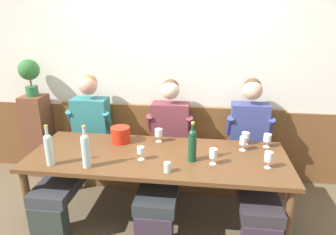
{
  "coord_description": "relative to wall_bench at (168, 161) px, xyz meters",
  "views": [
    {
      "loc": [
        0.43,
        -2.47,
        2.0
      ],
      "look_at": [
        0.06,
        0.43,
        0.99
      ],
      "focal_mm": 32.15,
      "sensor_mm": 36.0,
      "label": 1
    }
  ],
  "objects": [
    {
      "name": "ground_plane",
      "position": [
        0.0,
        -0.83,
        -0.29
      ],
      "size": [
        6.8,
        6.8,
        0.02
      ],
      "primitive_type": "cube",
      "color": "brown",
      "rests_on": "ground"
    },
    {
      "name": "room_wall_back",
      "position": [
        0.0,
        0.26,
        1.12
      ],
      "size": [
        6.8,
        0.08,
        2.8
      ],
      "primitive_type": "cube",
      "color": "silver",
      "rests_on": "ground"
    },
    {
      "name": "wood_wainscot_panel",
      "position": [
        0.0,
        0.21,
        0.17
      ],
      "size": [
        6.8,
        0.03,
        0.9
      ],
      "primitive_type": "cube",
      "color": "brown",
      "rests_on": "ground"
    },
    {
      "name": "wall_bench",
      "position": [
        0.0,
        0.0,
        0.0
      ],
      "size": [
        2.75,
        0.42,
        0.94
      ],
      "color": "brown",
      "rests_on": "ground"
    },
    {
      "name": "dining_table",
      "position": [
        0.0,
        -0.74,
        0.38
      ],
      "size": [
        2.45,
        0.9,
        0.73
      ],
      "color": "brown",
      "rests_on": "ground"
    },
    {
      "name": "person_right_seat",
      "position": [
        -0.93,
        -0.36,
        0.37
      ],
      "size": [
        0.53,
        1.36,
        1.34
      ],
      "color": "#2B3430",
      "rests_on": "ground"
    },
    {
      "name": "person_center_right_seat",
      "position": [
        0.04,
        -0.39,
        0.35
      ],
      "size": [
        0.53,
        1.35,
        1.31
      ],
      "color": "#352939",
      "rests_on": "ground"
    },
    {
      "name": "person_left_seat",
      "position": [
        0.93,
        -0.38,
        0.37
      ],
      "size": [
        0.52,
        1.35,
        1.35
      ],
      "color": "#372738",
      "rests_on": "ground"
    },
    {
      "name": "ice_bucket",
      "position": [
        -0.43,
        -0.48,
        0.53
      ],
      "size": [
        0.2,
        0.2,
        0.16
      ],
      "primitive_type": "cylinder",
      "color": "red",
      "rests_on": "dining_table"
    },
    {
      "name": "wine_bottle_amber_mid",
      "position": [
        -0.91,
        -1.05,
        0.61
      ],
      "size": [
        0.07,
        0.07,
        0.37
      ],
      "color": "#B2CCC3",
      "rests_on": "dining_table"
    },
    {
      "name": "wine_bottle_clear_water",
      "position": [
        0.33,
        -0.81,
        0.61
      ],
      "size": [
        0.08,
        0.08,
        0.38
      ],
      "color": "#173F25",
      "rests_on": "dining_table"
    },
    {
      "name": "wine_bottle_green_tall",
      "position": [
        -0.57,
        -1.05,
        0.62
      ],
      "size": [
        0.08,
        0.08,
        0.39
      ],
      "color": "#ADC7C8",
      "rests_on": "dining_table"
    },
    {
      "name": "wine_glass_by_bottle",
      "position": [
        0.81,
        -0.53,
        0.55
      ],
      "size": [
        0.07,
        0.07,
        0.14
      ],
      "color": "silver",
      "rests_on": "dining_table"
    },
    {
      "name": "wine_glass_right_end",
      "position": [
        -0.04,
        -0.43,
        0.55
      ],
      "size": [
        0.08,
        0.08,
        0.14
      ],
      "color": "silver",
      "rests_on": "dining_table"
    },
    {
      "name": "wine_glass_center_rear",
      "position": [
        -0.13,
        -0.85,
        0.54
      ],
      "size": [
        0.07,
        0.07,
        0.13
      ],
      "color": "silver",
      "rests_on": "dining_table"
    },
    {
      "name": "wine_glass_left_end",
      "position": [
        0.52,
        -0.86,
        0.55
      ],
      "size": [
        0.07,
        0.07,
        0.15
      ],
      "color": "silver",
      "rests_on": "dining_table"
    },
    {
      "name": "wine_glass_mid_left",
      "position": [
        0.99,
        -0.87,
        0.55
      ],
      "size": [
        0.07,
        0.07,
        0.15
      ],
      "color": "silver",
      "rests_on": "dining_table"
    },
    {
      "name": "wine_glass_center_front",
      "position": [
        1.06,
        -0.42,
        0.55
      ],
      "size": [
        0.08,
        0.08,
        0.14
      ],
      "color": "silver",
      "rests_on": "dining_table"
    },
    {
      "name": "wine_glass_mid_right",
      "position": [
        0.85,
        -0.38,
        0.54
      ],
      "size": [
        0.08,
        0.08,
        0.13
      ],
      "color": "silver",
      "rests_on": "dining_table"
    },
    {
      "name": "water_tumbler_right",
      "position": [
        0.14,
        -1.05,
        0.49
      ],
      "size": [
        0.06,
        0.06,
        0.09
      ],
      "primitive_type": "cylinder",
      "color": "silver",
      "rests_on": "dining_table"
    },
    {
      "name": "corner_pedestal",
      "position": [
        -1.67,
        0.03,
        0.24
      ],
      "size": [
        0.28,
        0.28,
        1.05
      ],
      "primitive_type": "cube",
      "color": "brown",
      "rests_on": "ground"
    },
    {
      "name": "potted_plant",
      "position": [
        -1.67,
        0.03,
        1.05
      ],
      "size": [
        0.25,
        0.25,
        0.45
      ],
      "color": "#2B663C",
      "rests_on": "corner_pedestal"
    }
  ]
}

